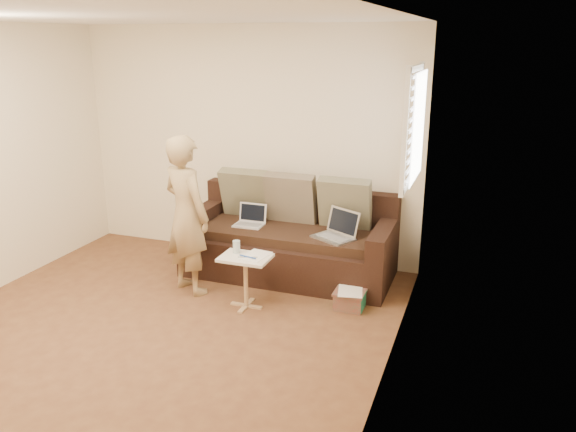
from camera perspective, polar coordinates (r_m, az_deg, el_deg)
The scene contains 17 objects.
floor at distance 5.08m, azimuth -14.26°, elevation -12.00°, with size 4.50×4.50×0.00m, color #563220.
ceiling at distance 4.46m, azimuth -16.83°, elevation 18.64°, with size 4.50×4.50×0.00m, color white.
wall_back at distance 6.52m, azimuth -4.14°, elevation 7.17°, with size 4.00×4.00×0.00m, color beige.
wall_right at distance 3.85m, azimuth 9.86°, elevation -0.22°, with size 4.50×4.50×0.00m, color beige.
window_blinds at distance 5.22m, azimuth 12.50°, elevation 8.72°, with size 0.12×0.88×1.08m, color white, non-canonical shape.
sofa at distance 6.08m, azimuth 0.07°, elevation -2.09°, with size 2.20×0.95×0.85m, color black, non-canonical shape.
pillow_left at distance 6.40m, azimuth -4.26°, elevation 2.29°, with size 0.55×0.14×0.55m, color #6B664F, non-canonical shape.
pillow_mid at distance 6.17m, azimuth 0.28°, elevation 1.76°, with size 0.55×0.14×0.55m, color brown, non-canonical shape.
pillow_right at distance 6.01m, azimuth 5.69°, elevation 1.24°, with size 0.55×0.14×0.55m, color #6B664F, non-canonical shape.
laptop_silver at distance 5.75m, azimuth 4.49°, elevation -2.27°, with size 0.40×0.29×0.26m, color #B7BABC, non-canonical shape.
laptop_white at distance 6.14m, azimuth -3.95°, elevation -0.99°, with size 0.31×0.22×0.22m, color white, non-canonical shape.
person at distance 5.66m, azimuth -10.08°, elevation 0.09°, with size 0.58×0.39×1.59m, color #A18F57.
side_table at distance 5.41m, azimuth -4.23°, elevation -6.57°, with size 0.46×0.33×0.51m, color silver, non-canonical shape.
drinking_glass at distance 5.39m, azimuth -5.16°, elevation -3.09°, with size 0.07×0.07×0.12m, color silver, non-canonical shape.
scissors at distance 5.28m, azimuth -4.04°, elevation -4.11°, with size 0.18×0.10×0.02m, color silver, non-canonical shape.
paper_on_table at distance 5.33m, azimuth -3.27°, elevation -3.96°, with size 0.21×0.30×0.00m, color white, non-canonical shape.
striped_box at distance 5.48m, azimuth 6.21°, elevation -8.22°, with size 0.29×0.29×0.18m, color red, non-canonical shape.
Camera 1 is at (2.60, -3.63, 2.44)m, focal length 35.62 mm.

